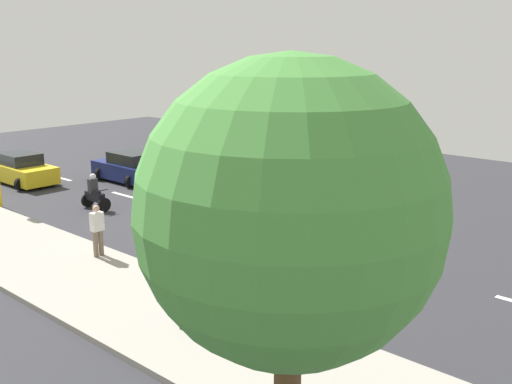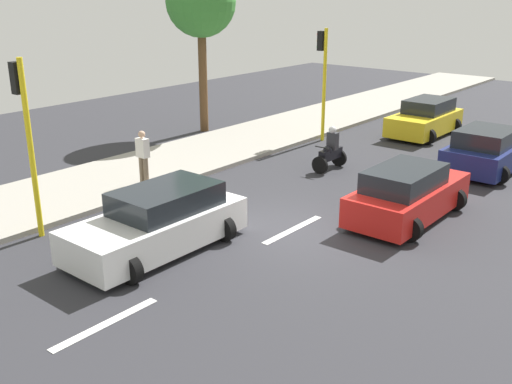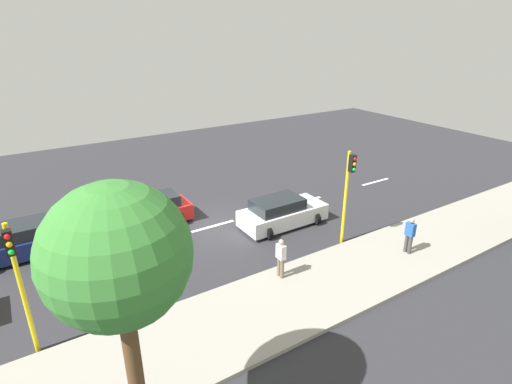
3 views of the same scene
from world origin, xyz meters
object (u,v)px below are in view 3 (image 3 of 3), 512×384
at_px(car_red, 150,212).
at_px(street_tree_center, 118,258).
at_px(pedestrian_near_signal, 281,257).
at_px(car_dark_blue, 19,242).
at_px(pedestrian_by_tree, 410,234).
at_px(traffic_light_midblock, 348,186).
at_px(traffic_light_corner, 18,274).
at_px(motorcycle, 120,266).
at_px(car_white, 282,213).

height_order(car_red, street_tree_center, street_tree_center).
bearing_deg(pedestrian_near_signal, car_dark_blue, -131.51).
distance_m(pedestrian_by_tree, traffic_light_midblock, 3.42).
distance_m(car_dark_blue, traffic_light_corner, 7.19).
height_order(pedestrian_by_tree, traffic_light_midblock, traffic_light_midblock).
distance_m(pedestrian_near_signal, street_tree_center, 9.04).
bearing_deg(pedestrian_by_tree, pedestrian_near_signal, -104.29).
relative_size(car_red, street_tree_center, 0.62).
distance_m(motorcycle, traffic_light_corner, 4.80).
distance_m(car_dark_blue, motorcycle, 5.35).
relative_size(pedestrian_by_tree, traffic_light_corner, 0.38).
height_order(pedestrian_by_tree, traffic_light_corner, traffic_light_corner).
distance_m(car_red, motorcycle, 4.90).
bearing_deg(street_tree_center, car_white, 129.28).
distance_m(pedestrian_near_signal, traffic_light_corner, 8.96).
bearing_deg(car_dark_blue, pedestrian_near_signal, 48.49).
relative_size(car_red, pedestrian_by_tree, 2.53).
distance_m(car_white, pedestrian_by_tree, 6.21).
bearing_deg(pedestrian_near_signal, street_tree_center, -59.54).
bearing_deg(car_white, motorcycle, -86.74).
distance_m(traffic_light_midblock, street_tree_center, 12.35).
relative_size(traffic_light_midblock, street_tree_center, 0.65).
bearing_deg(pedestrian_by_tree, car_white, -150.99).
bearing_deg(car_white, traffic_light_midblock, 23.90).
height_order(motorcycle, traffic_light_corner, traffic_light_corner).
relative_size(car_red, car_dark_blue, 1.11).
distance_m(pedestrian_near_signal, traffic_light_midblock, 4.71).
xyz_separation_m(car_dark_blue, street_tree_center, (11.71, 1.83, 4.66)).
height_order(car_red, car_dark_blue, same).
bearing_deg(car_white, pedestrian_near_signal, -36.21).
relative_size(motorcycle, pedestrian_by_tree, 0.91).
bearing_deg(car_red, traffic_light_midblock, 46.16).
height_order(motorcycle, pedestrian_near_signal, pedestrian_near_signal).
distance_m(car_dark_blue, pedestrian_near_signal, 11.60).
distance_m(motorcycle, street_tree_center, 8.97).
bearing_deg(pedestrian_by_tree, traffic_light_corner, -99.10).
bearing_deg(pedestrian_by_tree, car_dark_blue, -122.23).
distance_m(car_red, street_tree_center, 13.17).
height_order(car_red, pedestrian_near_signal, pedestrian_near_signal).
bearing_deg(pedestrian_near_signal, car_red, -159.77).
bearing_deg(car_red, pedestrian_by_tree, 43.65).
height_order(traffic_light_corner, street_tree_center, street_tree_center).
relative_size(traffic_light_corner, traffic_light_midblock, 1.00).
xyz_separation_m(car_white, traffic_light_corner, (3.08, -11.59, 2.22)).
height_order(car_dark_blue, traffic_light_midblock, traffic_light_midblock).
bearing_deg(car_red, car_white, 57.05).
height_order(motorcycle, traffic_light_midblock, traffic_light_midblock).
bearing_deg(motorcycle, pedestrian_by_tree, 66.30).
bearing_deg(traffic_light_corner, car_dark_blue, 179.68).
bearing_deg(street_tree_center, pedestrian_near_signal, 120.46).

